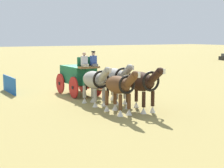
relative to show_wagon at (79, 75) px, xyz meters
The scene contains 7 objects.
ground_plane 1.27m from the show_wagon, behind, with size 220.00×220.00×0.00m, color #9E8C4C.
show_wagon is the anchor object (origin of this frame).
draft_horse_rear_near 3.61m from the show_wagon, ahead, with size 3.10×1.03×2.28m.
draft_horse_rear_off 3.62m from the show_wagon, 11.24° to the right, with size 2.99×0.98×2.20m.
draft_horse_lead_near 6.19m from the show_wagon, ahead, with size 3.17×1.01×2.31m.
draft_horse_lead_off 6.21m from the show_wagon, ahead, with size 2.98×0.91×2.21m.
sponsor_banner 4.87m from the show_wagon, 131.25° to the right, with size 3.20×0.06×1.10m, color #1959B2.
Camera 1 is at (21.24, -9.82, 3.74)m, focal length 58.75 mm.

